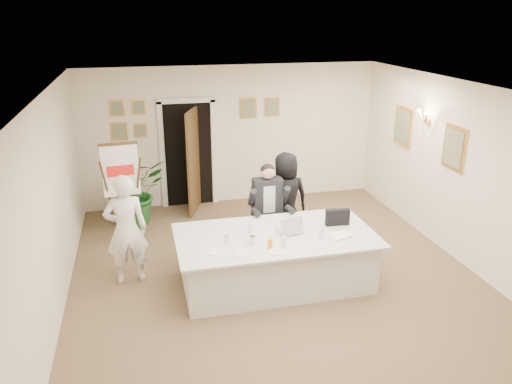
{
  "coord_description": "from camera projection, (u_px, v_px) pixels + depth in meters",
  "views": [
    {
      "loc": [
        -1.83,
        -6.27,
        3.77
      ],
      "look_at": [
        -0.19,
        0.6,
        1.21
      ],
      "focal_mm": 35.0,
      "sensor_mm": 36.0,
      "label": 1
    }
  ],
  "objects": [
    {
      "name": "laptop",
      "position": [
        290.0,
        223.0,
        7.16
      ],
      "size": [
        0.43,
        0.44,
        0.28
      ],
      "primitive_type": null,
      "rotation": [
        0.0,
        0.0,
        0.24
      ],
      "color": "#B7BABC",
      "rests_on": "conference_table"
    },
    {
      "name": "oj_glass",
      "position": [
        270.0,
        244.0,
        6.68
      ],
      "size": [
        0.09,
        0.09,
        0.13
      ],
      "primitive_type": "cylinder",
      "rotation": [
        0.0,
        0.0,
        -0.34
      ],
      "color": "orange",
      "rests_on": "conference_table"
    },
    {
      "name": "pictures_back_wall",
      "position": [
        192.0,
        115.0,
        9.79
      ],
      "size": [
        3.4,
        0.06,
        0.8
      ],
      "primitive_type": null,
      "color": "gold",
      "rests_on": "wall_back"
    },
    {
      "name": "ceiling",
      "position": [
        281.0,
        91.0,
        6.47
      ],
      "size": [
        6.0,
        7.0,
        0.02
      ],
      "primitive_type": "cube",
      "color": "white",
      "rests_on": "wall_back"
    },
    {
      "name": "wall_right",
      "position": [
        468.0,
        177.0,
        7.6
      ],
      "size": [
        0.1,
        7.0,
        2.8
      ],
      "primitive_type": "cube",
      "color": "white",
      "rests_on": "floor"
    },
    {
      "name": "wall_left",
      "position": [
        50.0,
        211.0,
        6.29
      ],
      "size": [
        0.1,
        7.0,
        2.8
      ],
      "primitive_type": "cube",
      "color": "white",
      "rests_on": "floor"
    },
    {
      "name": "standing_woman",
      "position": [
        286.0,
        198.0,
        8.45
      ],
      "size": [
        0.79,
        0.52,
        1.58
      ],
      "primitive_type": "imported",
      "rotation": [
        0.0,
        0.0,
        3.17
      ],
      "color": "black",
      "rests_on": "floor"
    },
    {
      "name": "plate_left",
      "position": [
        215.0,
        252.0,
        6.58
      ],
      "size": [
        0.25,
        0.25,
        0.01
      ],
      "primitive_type": "cylinder",
      "rotation": [
        0.0,
        0.0,
        0.02
      ],
      "color": "white",
      "rests_on": "conference_table"
    },
    {
      "name": "potted_palm",
      "position": [
        135.0,
        192.0,
        9.28
      ],
      "size": [
        1.43,
        1.38,
        1.21
      ],
      "primitive_type": "imported",
      "rotation": [
        0.0,
        0.0,
        0.57
      ],
      "color": "#1D5920",
      "rests_on": "floor"
    },
    {
      "name": "wall_sconce",
      "position": [
        425.0,
        116.0,
        8.44
      ],
      "size": [
        0.2,
        0.3,
        0.24
      ],
      "primitive_type": null,
      "color": "gold",
      "rests_on": "wall_right"
    },
    {
      "name": "steel_jug",
      "position": [
        252.0,
        240.0,
        6.82
      ],
      "size": [
        0.09,
        0.09,
        0.11
      ],
      "primitive_type": "cylinder",
      "rotation": [
        0.0,
        0.0,
        0.1
      ],
      "color": "silver",
      "rests_on": "conference_table"
    },
    {
      "name": "glass_d",
      "position": [
        250.0,
        228.0,
        7.16
      ],
      "size": [
        0.08,
        0.08,
        0.14
      ],
      "primitive_type": "cylinder",
      "rotation": [
        0.0,
        0.0,
        0.22
      ],
      "color": "silver",
      "rests_on": "conference_table"
    },
    {
      "name": "conference_table",
      "position": [
        275.0,
        259.0,
        7.24
      ],
      "size": [
        2.84,
        1.51,
        0.78
      ],
      "color": "silver",
      "rests_on": "floor"
    },
    {
      "name": "wall_back",
      "position": [
        232.0,
        135.0,
        10.14
      ],
      "size": [
        6.0,
        0.1,
        2.8
      ],
      "primitive_type": "cube",
      "color": "white",
      "rests_on": "floor"
    },
    {
      "name": "plate_near",
      "position": [
        277.0,
        252.0,
        6.59
      ],
      "size": [
        0.28,
        0.28,
        0.01
      ],
      "primitive_type": "cylinder",
      "rotation": [
        0.0,
        0.0,
        0.33
      ],
      "color": "white",
      "rests_on": "conference_table"
    },
    {
      "name": "floor",
      "position": [
        277.0,
        280.0,
        7.42
      ],
      "size": [
        7.0,
        7.0,
        0.0
      ],
      "primitive_type": "plane",
      "color": "brown",
      "rests_on": "ground"
    },
    {
      "name": "paper_stack",
      "position": [
        341.0,
        236.0,
        7.04
      ],
      "size": [
        0.36,
        0.29,
        0.03
      ],
      "primitive_type": "cube",
      "rotation": [
        0.0,
        0.0,
        0.25
      ],
      "color": "white",
      "rests_on": "conference_table"
    },
    {
      "name": "plate_mid",
      "position": [
        242.0,
        254.0,
        6.54
      ],
      "size": [
        0.26,
        0.26,
        0.01
      ],
      "primitive_type": "cylinder",
      "rotation": [
        0.0,
        0.0,
        -0.1
      ],
      "color": "white",
      "rests_on": "conference_table"
    },
    {
      "name": "glass_a",
      "position": [
        227.0,
        238.0,
        6.84
      ],
      "size": [
        0.07,
        0.07,
        0.14
      ],
      "primitive_type": "cylinder",
      "rotation": [
        0.0,
        0.0,
        0.14
      ],
      "color": "silver",
      "rests_on": "conference_table"
    },
    {
      "name": "laptop_bag",
      "position": [
        337.0,
        217.0,
        7.4
      ],
      "size": [
        0.36,
        0.12,
        0.25
      ],
      "primitive_type": "cube",
      "rotation": [
        0.0,
        0.0,
        -0.07
      ],
      "color": "black",
      "rests_on": "conference_table"
    },
    {
      "name": "pictures_right_wall",
      "position": [
        426.0,
        136.0,
        8.57
      ],
      "size": [
        0.06,
        2.2,
        0.8
      ],
      "primitive_type": null,
      "color": "gold",
      "rests_on": "wall_right"
    },
    {
      "name": "seated_man",
      "position": [
        268.0,
        208.0,
        8.15
      ],
      "size": [
        0.76,
        0.8,
        1.5
      ],
      "primitive_type": null,
      "rotation": [
        0.0,
        0.0,
        -0.19
      ],
      "color": "black",
      "rests_on": "floor"
    },
    {
      "name": "doorway",
      "position": [
        190.0,
        157.0,
        9.91
      ],
      "size": [
        1.14,
        0.86,
        2.2
      ],
      "color": "black",
      "rests_on": "floor"
    },
    {
      "name": "wall_front",
      "position": [
        407.0,
        347.0,
        3.75
      ],
      "size": [
        6.0,
        0.1,
        2.8
      ],
      "primitive_type": "cube",
      "color": "white",
      "rests_on": "floor"
    },
    {
      "name": "standing_man",
      "position": [
        126.0,
        230.0,
        7.13
      ],
      "size": [
        0.63,
        0.44,
        1.66
      ],
      "primitive_type": "imported",
      "rotation": [
        0.0,
        0.0,
        3.22
      ],
      "color": "silver",
      "rests_on": "floor"
    },
    {
      "name": "flip_chart",
      "position": [
        123.0,
        197.0,
        8.48
      ],
      "size": [
        0.61,
        0.41,
        1.72
      ],
      "color": "#392612",
      "rests_on": "floor"
    },
    {
      "name": "glass_b",
      "position": [
        284.0,
        242.0,
        6.73
      ],
      "size": [
        0.07,
        0.07,
        0.14
      ],
      "primitive_type": "cylinder",
      "rotation": [
        0.0,
        0.0,
        0.09
      ],
      "color": "silver",
      "rests_on": "conference_table"
    },
    {
      "name": "glass_c",
      "position": [
        321.0,
        234.0,
        6.98
      ],
      "size": [
        0.08,
        0.08,
        0.14
      ],
      "primitive_type": "cylinder",
      "rotation": [
        0.0,
        0.0,
        0.31
      ],
      "color": "silver",
      "rests_on": "conference_table"
    }
  ]
}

